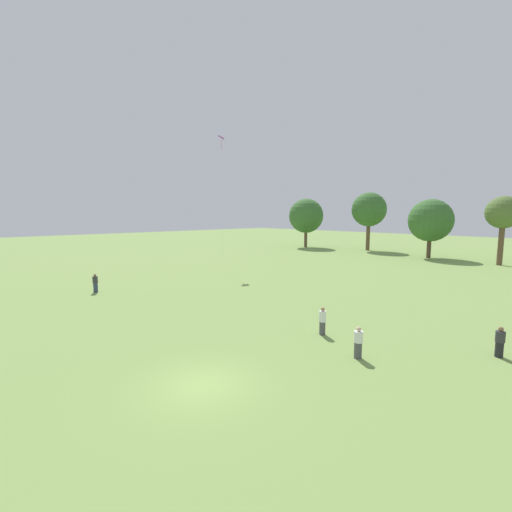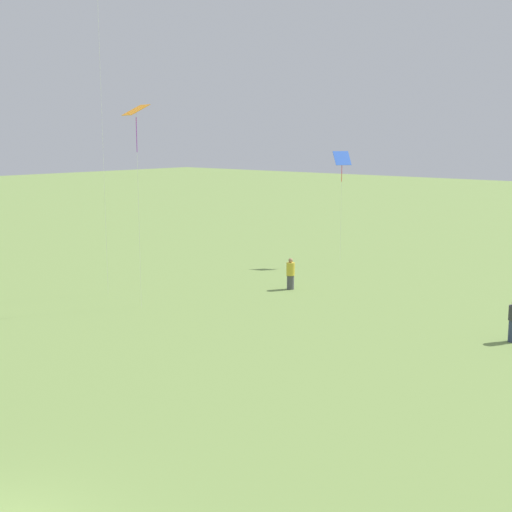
% 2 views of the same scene
% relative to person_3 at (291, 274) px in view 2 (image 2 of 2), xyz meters
% --- Properties ---
extents(person_3, '(0.54, 0.54, 1.70)m').
position_rel_person_3_xyz_m(person_3, '(0.00, 0.00, 0.00)').
color(person_3, '#4C4C51').
rests_on(person_3, ground_plane).
extents(kite_1, '(1.23, 1.11, 7.22)m').
position_rel_person_3_xyz_m(kite_1, '(-8.05, -2.26, 5.80)').
color(kite_1, blue).
rests_on(kite_1, ground_plane).
extents(kite_2, '(1.24, 1.31, 9.65)m').
position_rel_person_3_xyz_m(kite_2, '(7.87, -3.04, 8.29)').
color(kite_2, orange).
rests_on(kite_2, ground_plane).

